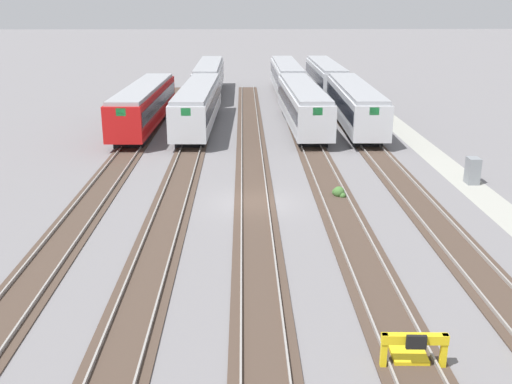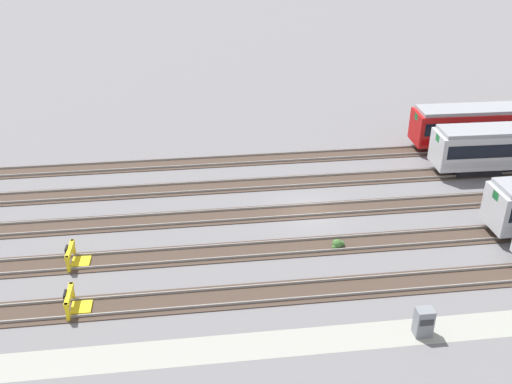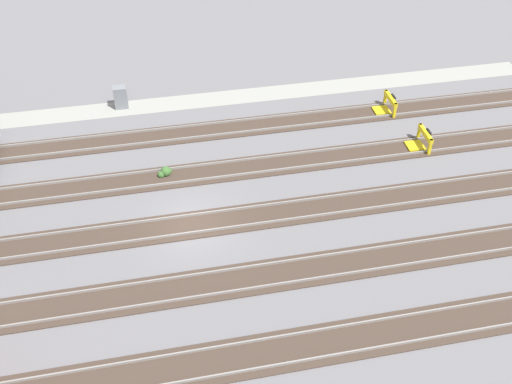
{
  "view_description": "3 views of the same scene",
  "coord_description": "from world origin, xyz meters",
  "px_view_note": "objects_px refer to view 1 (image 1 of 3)",
  "views": [
    {
      "loc": [
        -31.07,
        0.6,
        10.68
      ],
      "look_at": [
        -3.59,
        0.0,
        1.8
      ],
      "focal_mm": 42.0,
      "sensor_mm": 36.0,
      "label": 1
    },
    {
      "loc": [
        -8.14,
        -35.87,
        21.15
      ],
      "look_at": [
        -3.59,
        0.0,
        1.8
      ],
      "focal_mm": 42.0,
      "sensor_mm": 36.0,
      "label": 2
    },
    {
      "loc": [
        1.34,
        24.35,
        22.41
      ],
      "look_at": [
        -3.59,
        0.0,
        1.8
      ],
      "focal_mm": 42.0,
      "sensor_mm": 36.0,
      "label": 3
    }
  ],
  "objects_px": {
    "subway_car_back_row_centre": "(302,104)",
    "bumper_stop_near_inner_track": "(412,349)",
    "subway_car_front_row_rightmost": "(287,77)",
    "electrical_cabinet": "(473,171)",
    "subway_car_front_row_left_inner": "(209,77)",
    "subway_car_back_row_leftmost": "(325,77)",
    "subway_car_front_row_leftmost": "(198,105)",
    "subway_car_front_row_centre": "(144,105)",
    "weed_clump": "(339,192)",
    "subway_car_front_row_right_inner": "(354,104)"
  },
  "relations": [
    {
      "from": "subway_car_front_row_right_inner",
      "to": "bumper_stop_near_inner_track",
      "type": "bearing_deg",
      "value": 172.76
    },
    {
      "from": "subway_car_front_row_left_inner",
      "to": "weed_clump",
      "type": "relative_size",
      "value": 19.57
    },
    {
      "from": "subway_car_front_row_centre",
      "to": "subway_car_back_row_centre",
      "type": "xyz_separation_m",
      "value": [
        0.0,
        -13.57,
        0.0
      ]
    },
    {
      "from": "subway_car_back_row_centre",
      "to": "subway_car_front_row_right_inner",
      "type": "bearing_deg",
      "value": -90.0
    },
    {
      "from": "subway_car_front_row_left_inner",
      "to": "subway_car_front_row_centre",
      "type": "distance_m",
      "value": 19.44
    },
    {
      "from": "subway_car_front_row_right_inner",
      "to": "electrical_cabinet",
      "type": "distance_m",
      "value": 17.31
    },
    {
      "from": "subway_car_front_row_right_inner",
      "to": "subway_car_back_row_leftmost",
      "type": "xyz_separation_m",
      "value": [
        19.13,
        -0.03,
        0.0
      ]
    },
    {
      "from": "subway_car_front_row_leftmost",
      "to": "weed_clump",
      "type": "xyz_separation_m",
      "value": [
        -19.08,
        -9.24,
        -1.8
      ]
    },
    {
      "from": "subway_car_front_row_rightmost",
      "to": "electrical_cabinet",
      "type": "relative_size",
      "value": 11.26
    },
    {
      "from": "subway_car_back_row_leftmost",
      "to": "electrical_cabinet",
      "type": "relative_size",
      "value": 11.25
    },
    {
      "from": "subway_car_front_row_rightmost",
      "to": "subway_car_back_row_leftmost",
      "type": "height_order",
      "value": "same"
    },
    {
      "from": "subway_car_back_row_centre",
      "to": "electrical_cabinet",
      "type": "bearing_deg",
      "value": -152.43
    },
    {
      "from": "subway_car_front_row_centre",
      "to": "bumper_stop_near_inner_track",
      "type": "relative_size",
      "value": 9.0
    },
    {
      "from": "subway_car_back_row_leftmost",
      "to": "bumper_stop_near_inner_track",
      "type": "xyz_separation_m",
      "value": [
        -54.54,
        4.53,
        -1.53
      ]
    },
    {
      "from": "subway_car_back_row_centre",
      "to": "bumper_stop_near_inner_track",
      "type": "xyz_separation_m",
      "value": [
        -35.41,
        0.02,
        -1.53
      ]
    },
    {
      "from": "subway_car_front_row_right_inner",
      "to": "bumper_stop_near_inner_track",
      "type": "distance_m",
      "value": 35.72
    },
    {
      "from": "subway_car_front_row_right_inner",
      "to": "subway_car_front_row_rightmost",
      "type": "xyz_separation_m",
      "value": [
        19.06,
        4.51,
        0.0
      ]
    },
    {
      "from": "subway_car_front_row_centre",
      "to": "subway_car_front_row_rightmost",
      "type": "height_order",
      "value": "same"
    },
    {
      "from": "subway_car_front_row_right_inner",
      "to": "subway_car_front_row_left_inner",
      "type": "bearing_deg",
      "value": 35.57
    },
    {
      "from": "subway_car_front_row_leftmost",
      "to": "bumper_stop_near_inner_track",
      "type": "relative_size",
      "value": 9.0
    },
    {
      "from": "subway_car_front_row_right_inner",
      "to": "weed_clump",
      "type": "distance_m",
      "value": 19.63
    },
    {
      "from": "subway_car_front_row_leftmost",
      "to": "subway_car_front_row_right_inner",
      "type": "relative_size",
      "value": 1.0
    },
    {
      "from": "subway_car_front_row_centre",
      "to": "subway_car_front_row_rightmost",
      "type": "distance_m",
      "value": 23.39
    },
    {
      "from": "weed_clump",
      "to": "subway_car_front_row_rightmost",
      "type": "bearing_deg",
      "value": 0.44
    },
    {
      "from": "subway_car_front_row_centre",
      "to": "subway_car_back_row_leftmost",
      "type": "distance_m",
      "value": 26.33
    },
    {
      "from": "subway_car_front_row_leftmost",
      "to": "subway_car_back_row_leftmost",
      "type": "relative_size",
      "value": 1.0
    },
    {
      "from": "subway_car_front_row_rightmost",
      "to": "subway_car_front_row_left_inner",
      "type": "bearing_deg",
      "value": 91.03
    },
    {
      "from": "subway_car_front_row_right_inner",
      "to": "weed_clump",
      "type": "xyz_separation_m",
      "value": [
        -19.08,
        4.22,
        -1.8
      ]
    },
    {
      "from": "electrical_cabinet",
      "to": "weed_clump",
      "type": "xyz_separation_m",
      "value": [
        -2.35,
        8.47,
        -0.56
      ]
    },
    {
      "from": "subway_car_front_row_rightmost",
      "to": "electrical_cabinet",
      "type": "xyz_separation_m",
      "value": [
        -35.79,
        -8.76,
        -1.24
      ]
    },
    {
      "from": "subway_car_front_row_right_inner",
      "to": "electrical_cabinet",
      "type": "bearing_deg",
      "value": -165.74
    },
    {
      "from": "subway_car_front_row_leftmost",
      "to": "electrical_cabinet",
      "type": "distance_m",
      "value": 24.39
    },
    {
      "from": "subway_car_front_row_centre",
      "to": "electrical_cabinet",
      "type": "bearing_deg",
      "value": -126.87
    },
    {
      "from": "subway_car_front_row_left_inner",
      "to": "electrical_cabinet",
      "type": "bearing_deg",
      "value": -153.49
    },
    {
      "from": "subway_car_front_row_rightmost",
      "to": "subway_car_back_row_leftmost",
      "type": "distance_m",
      "value": 4.54
    },
    {
      "from": "bumper_stop_near_inner_track",
      "to": "subway_car_back_row_centre",
      "type": "bearing_deg",
      "value": -0.03
    },
    {
      "from": "subway_car_front_row_left_inner",
      "to": "electrical_cabinet",
      "type": "height_order",
      "value": "subway_car_front_row_left_inner"
    },
    {
      "from": "subway_car_front_row_centre",
      "to": "weed_clump",
      "type": "relative_size",
      "value": 19.63
    },
    {
      "from": "subway_car_front_row_centre",
      "to": "subway_car_back_row_leftmost",
      "type": "bearing_deg",
      "value": -43.39
    },
    {
      "from": "subway_car_front_row_leftmost",
      "to": "bumper_stop_near_inner_track",
      "type": "bearing_deg",
      "value": -165.81
    },
    {
      "from": "subway_car_front_row_left_inner",
      "to": "subway_car_front_row_right_inner",
      "type": "height_order",
      "value": "same"
    },
    {
      "from": "subway_car_front_row_centre",
      "to": "electrical_cabinet",
      "type": "xyz_separation_m",
      "value": [
        -16.73,
        -22.31,
        -1.24
      ]
    },
    {
      "from": "bumper_stop_near_inner_track",
      "to": "electrical_cabinet",
      "type": "xyz_separation_m",
      "value": [
        18.67,
        -8.75,
        0.29
      ]
    },
    {
      "from": "bumper_stop_near_inner_track",
      "to": "subway_car_front_row_left_inner",
      "type": "bearing_deg",
      "value": 9.43
    },
    {
      "from": "subway_car_back_row_leftmost",
      "to": "subway_car_back_row_centre",
      "type": "xyz_separation_m",
      "value": [
        -19.13,
        4.51,
        0.0
      ]
    },
    {
      "from": "subway_car_front_row_left_inner",
      "to": "subway_car_front_row_rightmost",
      "type": "distance_m",
      "value": 9.01
    },
    {
      "from": "subway_car_front_row_leftmost",
      "to": "subway_car_front_row_centre",
      "type": "xyz_separation_m",
      "value": [
        0.0,
        4.6,
        0.0
      ]
    },
    {
      "from": "subway_car_front_row_right_inner",
      "to": "subway_car_back_row_leftmost",
      "type": "distance_m",
      "value": 19.13
    },
    {
      "from": "subway_car_back_row_centre",
      "to": "weed_clump",
      "type": "relative_size",
      "value": 19.63
    },
    {
      "from": "subway_car_back_row_leftmost",
      "to": "subway_car_front_row_rightmost",
      "type": "bearing_deg",
      "value": 90.9
    }
  ]
}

